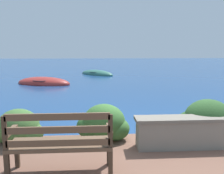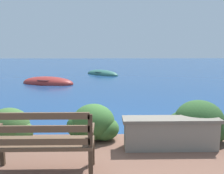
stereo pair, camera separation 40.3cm
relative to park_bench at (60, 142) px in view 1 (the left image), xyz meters
name	(u,v)px [view 1 (the left image)]	position (x,y,z in m)	size (l,w,h in m)	color
ground_plane	(156,143)	(1.74, 1.58, -0.70)	(80.00, 80.00, 0.00)	navy
park_bench	(60,142)	(0.00, 0.00, 0.00)	(1.43, 0.48, 0.93)	#433123
stone_wall	(182,132)	(2.01, 0.84, -0.20)	(1.68, 0.39, 0.55)	gray
hedge_clump_far_left	(18,129)	(-0.95, 1.21, -0.20)	(0.96, 0.69, 0.65)	#426B33
hedge_clump_left	(103,124)	(0.63, 1.32, -0.18)	(1.02, 0.73, 0.69)	#38662D
hedge_clump_centre	(207,122)	(2.62, 1.20, -0.14)	(1.16, 0.83, 0.79)	#284C23
rowboat_nearest	(44,83)	(-2.32, 10.23, -0.64)	(3.20, 2.01, 0.70)	#9E2D28
rowboat_mid	(97,74)	(0.58, 14.76, -0.65)	(2.80, 2.81, 0.61)	#336B5B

